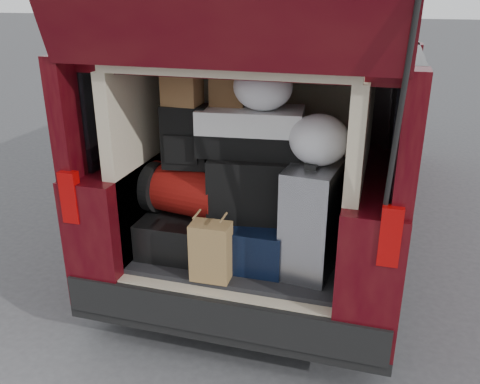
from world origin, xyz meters
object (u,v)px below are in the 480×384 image
object	(u,v)px
backpack	(185,137)
twotone_duffel	(251,131)
black_soft_case	(254,187)
silver_roller	(311,219)
kraft_bag	(211,251)
red_duffel	(186,190)
navy_hardshell	(251,234)
black_hardshell	(183,228)

from	to	relation	value
backpack	twotone_duffel	xyz separation A→B (m)	(0.38, 0.07, 0.04)
backpack	black_soft_case	bearing A→B (deg)	-5.60
silver_roller	twotone_duffel	size ratio (longest dim) A/B	1.07
kraft_bag	twotone_duffel	size ratio (longest dim) A/B	0.57
backpack	silver_roller	bearing A→B (deg)	-11.87
red_duffel	twotone_duffel	distance (m)	0.56
black_soft_case	twotone_duffel	world-z (taller)	twotone_duffel
navy_hardshell	backpack	world-z (taller)	backpack
silver_roller	black_soft_case	xyz separation A→B (m)	(-0.36, 0.08, 0.13)
red_duffel	backpack	size ratio (longest dim) A/B	1.25
black_soft_case	kraft_bag	bearing A→B (deg)	-123.11
kraft_bag	twotone_duffel	bearing A→B (deg)	72.08
silver_roller	red_duffel	world-z (taller)	silver_roller
red_duffel	black_soft_case	size ratio (longest dim) A/B	0.90
black_soft_case	twotone_duffel	xyz separation A→B (m)	(-0.04, 0.06, 0.32)
backpack	red_duffel	bearing A→B (deg)	-174.46
navy_hardshell	silver_roller	xyz separation A→B (m)	(0.38, -0.08, 0.19)
navy_hardshell	black_soft_case	distance (m)	0.32
black_soft_case	twotone_duffel	size ratio (longest dim) A/B	0.87
red_duffel	navy_hardshell	bearing A→B (deg)	13.01
silver_roller	black_hardshell	bearing A→B (deg)	-178.19
navy_hardshell	red_duffel	distance (m)	0.49
silver_roller	backpack	world-z (taller)	backpack
red_duffel	black_soft_case	distance (m)	0.44
navy_hardshell	silver_roller	size ratio (longest dim) A/B	0.93
navy_hardshell	backpack	size ratio (longest dim) A/B	1.58
red_duffel	kraft_bag	bearing A→B (deg)	-40.34
black_soft_case	red_duffel	bearing A→B (deg)	173.46
navy_hardshell	twotone_duffel	world-z (taller)	twotone_duffel
silver_roller	red_duffel	distance (m)	0.80
silver_roller	black_soft_case	bearing A→B (deg)	174.73
kraft_bag	backpack	size ratio (longest dim) A/B	0.90
black_soft_case	backpack	xyz separation A→B (m)	(-0.42, -0.01, 0.28)
twotone_duffel	black_hardshell	bearing A→B (deg)	-177.38
black_hardshell	twotone_duffel	distance (m)	0.79
black_hardshell	backpack	distance (m)	0.62
red_duffel	twotone_duffel	world-z (taller)	twotone_duffel
red_duffel	twotone_duffel	size ratio (longest dim) A/B	0.78
silver_roller	twotone_duffel	world-z (taller)	twotone_duffel
silver_roller	kraft_bag	size ratio (longest dim) A/B	1.88
black_hardshell	navy_hardshell	size ratio (longest dim) A/B	0.97
kraft_bag	red_duffel	size ratio (longest dim) A/B	0.73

